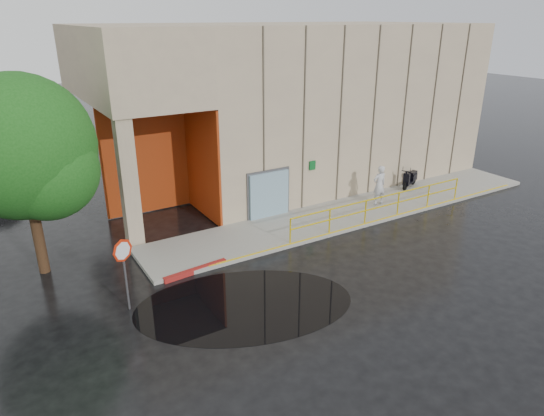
% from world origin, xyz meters
% --- Properties ---
extents(ground, '(120.00, 120.00, 0.00)m').
position_xyz_m(ground, '(0.00, 0.00, 0.00)').
color(ground, black).
rests_on(ground, ground).
extents(sidewalk, '(20.00, 3.00, 0.15)m').
position_xyz_m(sidewalk, '(4.00, 4.50, 0.07)').
color(sidewalk, gray).
rests_on(sidewalk, ground).
extents(building, '(20.00, 10.17, 8.00)m').
position_xyz_m(building, '(5.10, 10.98, 4.21)').
color(building, tan).
rests_on(building, ground).
extents(guardrail, '(9.56, 0.06, 1.03)m').
position_xyz_m(guardrail, '(4.25, 3.15, 0.68)').
color(guardrail, gold).
rests_on(guardrail, sidewalk).
extents(person, '(0.71, 0.50, 1.85)m').
position_xyz_m(person, '(5.32, 4.53, 1.08)').
color(person, '#BBBBC0').
rests_on(person, sidewalk).
extents(scooter, '(1.61, 1.05, 1.22)m').
position_xyz_m(scooter, '(8.36, 5.48, 0.85)').
color(scooter, black).
rests_on(scooter, sidewalk).
extents(stop_sign, '(0.64, 0.37, 2.36)m').
position_xyz_m(stop_sign, '(-7.08, 2.05, 1.74)').
color(stop_sign, '#5A5A5F').
rests_on(stop_sign, ground).
extents(red_curb, '(2.41, 0.40, 0.18)m').
position_xyz_m(red_curb, '(-4.47, 3.10, 0.09)').
color(red_curb, maroon).
rests_on(red_curb, ground).
extents(puddle, '(7.79, 6.21, 0.01)m').
position_xyz_m(puddle, '(-3.95, 0.46, 0.00)').
color(puddle, black).
rests_on(puddle, ground).
extents(tree_near, '(4.67, 4.67, 6.82)m').
position_xyz_m(tree_near, '(-8.81, 5.79, 4.30)').
color(tree_near, black).
rests_on(tree_near, ground).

